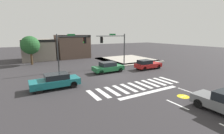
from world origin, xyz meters
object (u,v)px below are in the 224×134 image
(traffic_signal_northeast, at_px, (114,44))
(roadside_tree, at_px, (30,45))
(traffic_signal_northwest, at_px, (70,45))
(car_green, at_px, (108,67))
(car_red, at_px, (147,64))
(car_teal, at_px, (56,81))

(traffic_signal_northeast, xyz_separation_m, roadside_tree, (-11.50, 9.03, -0.36))
(traffic_signal_northeast, height_order, roadside_tree, traffic_signal_northeast)
(traffic_signal_northwest, relative_size, car_green, 1.22)
(traffic_signal_northwest, xyz_separation_m, car_green, (4.20, -3.43, -2.95))
(traffic_signal_northwest, height_order, roadside_tree, traffic_signal_northwest)
(traffic_signal_northeast, xyz_separation_m, car_red, (3.55, -3.91, -3.02))
(car_red, relative_size, car_teal, 0.90)
(car_teal, distance_m, roadside_tree, 15.28)
(car_teal, xyz_separation_m, roadside_tree, (-1.21, 15.00, 2.62))
(traffic_signal_northeast, distance_m, roadside_tree, 14.62)
(traffic_signal_northeast, relative_size, car_red, 1.28)
(roadside_tree, bearing_deg, traffic_signal_northwest, -60.72)
(traffic_signal_northeast, bearing_deg, car_red, 132.25)
(car_red, xyz_separation_m, car_teal, (-13.83, -2.06, 0.03))
(car_red, distance_m, car_teal, 13.98)
(car_green, bearing_deg, roadside_tree, 127.02)
(traffic_signal_northwest, relative_size, roadside_tree, 1.07)
(car_teal, bearing_deg, car_red, -171.51)
(car_teal, bearing_deg, roadside_tree, -85.37)
(car_green, xyz_separation_m, car_teal, (-7.66, -3.24, 0.01))
(car_teal, relative_size, roadside_tree, 0.94)
(car_green, relative_size, roadside_tree, 0.87)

